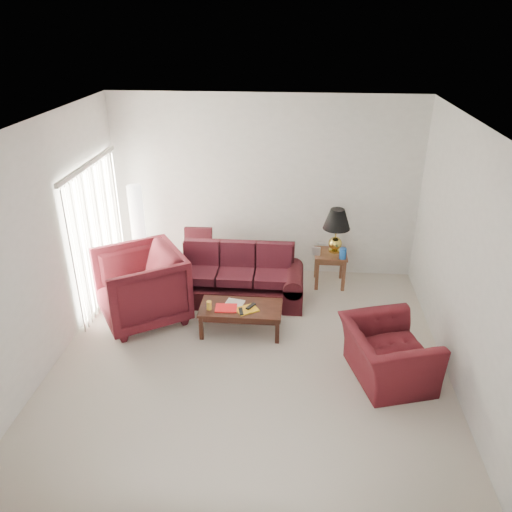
{
  "coord_description": "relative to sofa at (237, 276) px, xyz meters",
  "views": [
    {
      "loc": [
        0.53,
        -5.32,
        4.05
      ],
      "look_at": [
        0.0,
        0.85,
        1.05
      ],
      "focal_mm": 35.0,
      "sensor_mm": 36.0,
      "label": 1
    }
  ],
  "objects": [
    {
      "name": "floor",
      "position": [
        0.35,
        -1.42,
        -0.42
      ],
      "size": [
        5.0,
        5.0,
        0.0
      ],
      "primitive_type": "plane",
      "color": "#BFB5A3",
      "rests_on": "ground"
    },
    {
      "name": "blinds",
      "position": [
        -2.07,
        -0.12,
        0.66
      ],
      "size": [
        0.1,
        2.0,
        2.16
      ],
      "primitive_type": "cube",
      "color": "silver",
      "rests_on": "ground"
    },
    {
      "name": "sofa",
      "position": [
        0.0,
        0.0,
        0.0
      ],
      "size": [
        2.08,
        0.96,
        0.84
      ],
      "primitive_type": null,
      "rotation": [
        0.0,
        0.0,
        -0.04
      ],
      "color": "black",
      "rests_on": "ground"
    },
    {
      "name": "throw_pillow",
      "position": [
        -0.71,
        0.64,
        0.28
      ],
      "size": [
        0.45,
        0.22,
        0.46
      ],
      "primitive_type": "cube",
      "rotation": [
        -0.21,
        0.0,
        0.01
      ],
      "color": "black",
      "rests_on": "sofa"
    },
    {
      "name": "end_table",
      "position": [
        1.46,
        0.64,
        -0.14
      ],
      "size": [
        0.55,
        0.55,
        0.57
      ],
      "primitive_type": null,
      "rotation": [
        0.0,
        0.0,
        -0.06
      ],
      "color": "brown",
      "rests_on": "ground"
    },
    {
      "name": "table_lamp",
      "position": [
        1.53,
        0.7,
        0.52
      ],
      "size": [
        0.53,
        0.53,
        0.73
      ],
      "primitive_type": null,
      "rotation": [
        0.0,
        0.0,
        0.25
      ],
      "color": "gold",
      "rests_on": "end_table"
    },
    {
      "name": "clock",
      "position": [
        1.22,
        0.54,
        0.22
      ],
      "size": [
        0.14,
        0.07,
        0.13
      ],
      "primitive_type": "cube",
      "rotation": [
        0.0,
        0.0,
        -0.17
      ],
      "color": "silver",
      "rests_on": "end_table"
    },
    {
      "name": "blue_canister",
      "position": [
        1.64,
        0.45,
        0.24
      ],
      "size": [
        0.13,
        0.13,
        0.17
      ],
      "primitive_type": "cylinder",
      "rotation": [
        0.0,
        0.0,
        0.17
      ],
      "color": "#1A55AA",
      "rests_on": "end_table"
    },
    {
      "name": "picture_frame",
      "position": [
        1.31,
        0.85,
        0.22
      ],
      "size": [
        0.15,
        0.17,
        0.05
      ],
      "primitive_type": "cube",
      "rotation": [
        1.36,
        0.0,
        0.25
      ],
      "color": "silver",
      "rests_on": "end_table"
    },
    {
      "name": "floor_lamp",
      "position": [
        -1.69,
        0.59,
        0.41
      ],
      "size": [
        0.32,
        0.32,
        1.65
      ],
      "primitive_type": null,
      "rotation": [
        0.0,
        0.0,
        0.23
      ],
      "color": "silver",
      "rests_on": "ground"
    },
    {
      "name": "armchair_left",
      "position": [
        -1.31,
        -0.66,
        0.11
      ],
      "size": [
        1.6,
        1.6,
        1.07
      ],
      "primitive_type": "imported",
      "rotation": [
        0.0,
        0.0,
        -1.0
      ],
      "color": "#430F16",
      "rests_on": "ground"
    },
    {
      "name": "armchair_right",
      "position": [
        2.04,
        -1.7,
        -0.07
      ],
      "size": [
        1.21,
        1.3,
        0.7
      ],
      "primitive_type": "imported",
      "rotation": [
        0.0,
        0.0,
        1.86
      ],
      "color": "#471016",
      "rests_on": "ground"
    },
    {
      "name": "coffee_table",
      "position": [
        0.16,
        -0.87,
        -0.22
      ],
      "size": [
        1.16,
        0.62,
        0.4
      ],
      "primitive_type": null,
      "rotation": [
        0.0,
        0.0,
        -0.04
      ],
      "color": "black",
      "rests_on": "ground"
    },
    {
      "name": "magazine_red",
      "position": [
        -0.04,
        -0.93,
        -0.01
      ],
      "size": [
        0.31,
        0.24,
        0.02
      ],
      "primitive_type": "cube",
      "rotation": [
        0.0,
        0.0,
        0.06
      ],
      "color": "red",
      "rests_on": "coffee_table"
    },
    {
      "name": "magazine_white",
      "position": [
        0.07,
        -0.78,
        -0.01
      ],
      "size": [
        0.28,
        0.24,
        0.01
      ],
      "primitive_type": "cube",
      "rotation": [
        0.0,
        0.0,
        -0.22
      ],
      "color": "silver",
      "rests_on": "coffee_table"
    },
    {
      "name": "magazine_orange",
      "position": [
        0.26,
        -0.94,
        -0.01
      ],
      "size": [
        0.35,
        0.33,
        0.02
      ],
      "primitive_type": "cube",
      "rotation": [
        0.0,
        0.0,
        0.56
      ],
      "color": "yellow",
      "rests_on": "coffee_table"
    },
    {
      "name": "remote_a",
      "position": [
        0.18,
        -1.03,
        0.01
      ],
      "size": [
        0.09,
        0.18,
        0.02
      ],
      "primitive_type": "cube",
      "rotation": [
        0.0,
        0.0,
        0.22
      ],
      "color": "black",
      "rests_on": "coffee_table"
    },
    {
      "name": "remote_b",
      "position": [
        0.3,
        -0.88,
        0.01
      ],
      "size": [
        0.13,
        0.18,
        0.02
      ],
      "primitive_type": "cube",
      "rotation": [
        0.0,
        0.0,
        -0.53
      ],
      "color": "black",
      "rests_on": "coffee_table"
    },
    {
      "name": "yellow_glass",
      "position": [
        -0.26,
        -0.96,
        0.04
      ],
      "size": [
        0.08,
        0.08,
        0.12
      ],
      "primitive_type": "cylinder",
      "rotation": [
        0.0,
        0.0,
        -0.11
      ],
      "color": "yellow",
      "rests_on": "coffee_table"
    }
  ]
}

